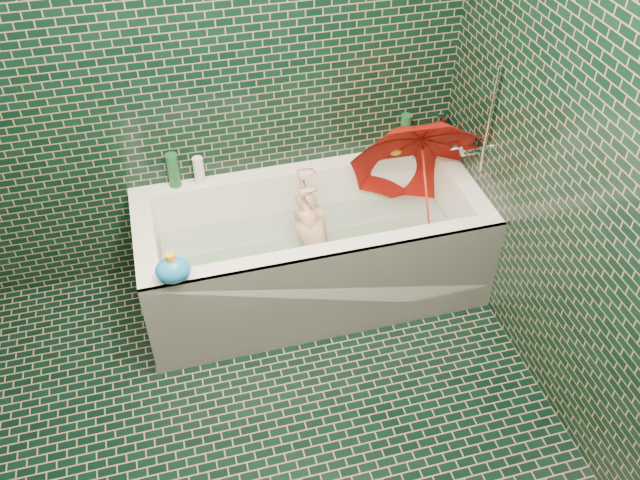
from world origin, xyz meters
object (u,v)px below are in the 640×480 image
object	(u,v)px
bathtub	(313,259)
child	(316,243)
rubber_duck	(396,147)
bath_toy	(173,270)
umbrella	(426,187)

from	to	relation	value
bathtub	child	distance (m)	0.10
rubber_duck	bath_toy	distance (m)	1.39
child	bath_toy	xyz separation A→B (m)	(-0.71, -0.34, 0.30)
rubber_duck	umbrella	bearing A→B (deg)	-103.42
umbrella	bathtub	bearing A→B (deg)	-160.27
child	rubber_duck	world-z (taller)	rubber_duck
umbrella	rubber_duck	bearing A→B (deg)	117.23
umbrella	bath_toy	world-z (taller)	umbrella
bath_toy	rubber_duck	bearing A→B (deg)	36.02
bathtub	child	bearing A→B (deg)	26.36
umbrella	rubber_duck	world-z (taller)	umbrella
rubber_duck	child	bearing A→B (deg)	-169.89
umbrella	bath_toy	xyz separation A→B (m)	(-1.28, -0.33, 0.06)
umbrella	bath_toy	size ratio (longest dim) A/B	4.32
bathtub	child	size ratio (longest dim) A/B	2.16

